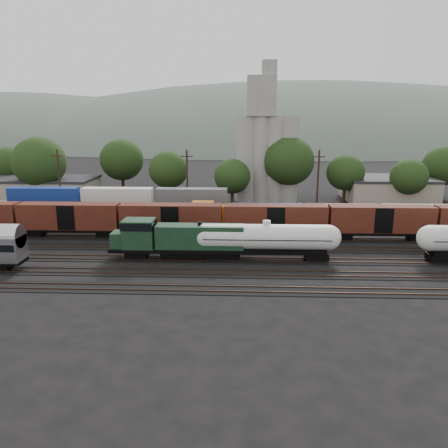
{
  "coord_description": "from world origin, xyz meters",
  "views": [
    {
      "loc": [
        -2.0,
        -57.92,
        17.57
      ],
      "look_at": [
        -4.39,
        2.0,
        3.0
      ],
      "focal_mm": 35.0,
      "sensor_mm": 36.0,
      "label": 1
    }
  ],
  "objects_px": {
    "tank_car_a": "(266,238)",
    "green_locomotive": "(175,238)",
    "grain_silo": "(266,149)",
    "orange_locomotive": "(230,215)"
  },
  "relations": [
    {
      "from": "tank_car_a",
      "to": "orange_locomotive",
      "type": "distance_m",
      "value": 15.8
    },
    {
      "from": "green_locomotive",
      "to": "grain_silo",
      "type": "relative_size",
      "value": 0.63
    },
    {
      "from": "tank_car_a",
      "to": "grain_silo",
      "type": "distance_m",
      "value": 41.9
    },
    {
      "from": "tank_car_a",
      "to": "green_locomotive",
      "type": "bearing_deg",
      "value": 180.0
    },
    {
      "from": "tank_car_a",
      "to": "grain_silo",
      "type": "relative_size",
      "value": 0.64
    },
    {
      "from": "green_locomotive",
      "to": "tank_car_a",
      "type": "distance_m",
      "value": 11.6
    },
    {
      "from": "green_locomotive",
      "to": "orange_locomotive",
      "type": "bearing_deg",
      "value": 66.12
    },
    {
      "from": "grain_silo",
      "to": "tank_car_a",
      "type": "bearing_deg",
      "value": -92.88
    },
    {
      "from": "green_locomotive",
      "to": "tank_car_a",
      "type": "relative_size",
      "value": 0.99
    },
    {
      "from": "green_locomotive",
      "to": "orange_locomotive",
      "type": "distance_m",
      "value": 16.41
    }
  ]
}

